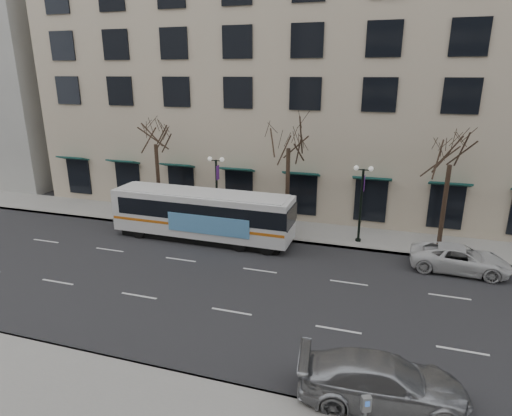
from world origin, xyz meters
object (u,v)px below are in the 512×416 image
at_px(lamp_post_left, 217,188).
at_px(pay_station, 366,407).
at_px(tree_far_right, 452,149).
at_px(tree_far_mid, 289,134).
at_px(city_bus, 203,214).
at_px(silver_car, 382,381).
at_px(tree_far_left, 155,131).
at_px(lamp_post_right, 361,200).
at_px(white_pickup, 460,259).

xyz_separation_m(lamp_post_left, pay_station, (11.44, -16.07, -1.83)).
height_order(tree_far_right, pay_station, tree_far_right).
bearing_deg(tree_far_mid, city_bus, -149.03).
xyz_separation_m(tree_far_right, silver_car, (-3.09, -15.00, -5.60)).
distance_m(tree_far_left, pay_station, 24.07).
height_order(lamp_post_left, pay_station, lamp_post_left).
height_order(tree_far_left, silver_car, tree_far_left).
relative_size(tree_far_right, silver_car, 1.42).
relative_size(tree_far_left, tree_far_right, 1.03).
bearing_deg(lamp_post_right, silver_car, -82.49).
bearing_deg(pay_station, lamp_post_right, 71.19).
height_order(city_bus, pay_station, city_bus).
relative_size(lamp_post_left, lamp_post_right, 1.00).
xyz_separation_m(tree_far_right, lamp_post_right, (-4.99, -0.60, -3.48)).
xyz_separation_m(lamp_post_left, white_pickup, (15.78, -2.51, -2.20)).
xyz_separation_m(lamp_post_right, pay_station, (1.44, -16.07, -1.83)).
height_order(lamp_post_right, city_bus, lamp_post_right).
bearing_deg(pay_station, city_bus, 106.05).
height_order(tree_far_right, white_pickup, tree_far_right).
relative_size(lamp_post_right, city_bus, 0.42).
bearing_deg(tree_far_right, white_pickup, -75.85).
bearing_deg(tree_far_left, city_bus, -31.04).
bearing_deg(lamp_post_left, silver_car, -50.43).
relative_size(tree_far_right, white_pickup, 1.51).
distance_m(silver_car, pay_station, 1.76).
bearing_deg(tree_far_right, lamp_post_right, -173.15).
xyz_separation_m(tree_far_mid, lamp_post_right, (5.01, -0.60, -3.96)).
bearing_deg(tree_far_left, white_pickup, -8.51).
distance_m(lamp_post_right, silver_car, 14.68).
distance_m(tree_far_right, city_bus, 15.98).
bearing_deg(silver_car, lamp_post_left, 32.49).
distance_m(tree_far_mid, lamp_post_right, 6.41).
relative_size(tree_far_mid, white_pickup, 1.61).
distance_m(lamp_post_right, city_bus, 10.36).
bearing_deg(tree_far_left, tree_far_mid, 0.00).
bearing_deg(pay_station, white_pickup, 48.34).
bearing_deg(lamp_post_right, white_pickup, -23.48).
distance_m(tree_far_left, silver_car, 23.35).
bearing_deg(silver_car, lamp_post_right, 0.43).
distance_m(tree_far_mid, pay_station, 18.79).
height_order(lamp_post_right, white_pickup, lamp_post_right).
bearing_deg(silver_car, white_pickup, -25.14).
xyz_separation_m(tree_far_right, pay_station, (-3.55, -16.67, -5.31)).
height_order(tree_far_left, tree_far_mid, tree_far_mid).
xyz_separation_m(city_bus, silver_car, (11.91, -11.99, -0.99)).
distance_m(white_pickup, pay_station, 14.24).
bearing_deg(tree_far_left, silver_car, -41.58).
distance_m(lamp_post_right, pay_station, 16.24).
relative_size(lamp_post_right, pay_station, 3.92).
distance_m(tree_far_left, tree_far_mid, 10.00).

